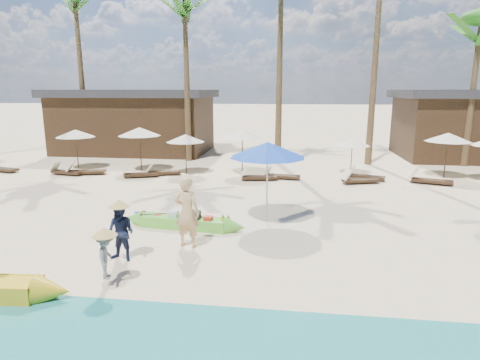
# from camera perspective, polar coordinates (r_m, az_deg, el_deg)

# --- Properties ---
(ground) EXTENTS (240.00, 240.00, 0.00)m
(ground) POSITION_cam_1_polar(r_m,az_deg,el_deg) (10.99, -8.87, -10.31)
(ground) COLOR beige
(ground) RESTS_ON ground
(green_canoe) EXTENTS (4.50, 0.90, 0.57)m
(green_canoe) POSITION_cam_1_polar(r_m,az_deg,el_deg) (12.86, -8.07, -5.92)
(green_canoe) COLOR #5EC13A
(green_canoe) RESTS_ON ground
(tourist) EXTENTS (0.81, 0.62, 1.99)m
(tourist) POSITION_cam_1_polar(r_m,az_deg,el_deg) (11.10, -7.54, -4.55)
(tourist) COLOR #DDAF77
(tourist) RESTS_ON ground
(vendor_green) EXTENTS (0.81, 0.69, 1.49)m
(vendor_green) POSITION_cam_1_polar(r_m,az_deg,el_deg) (10.63, -16.57, -7.20)
(vendor_green) COLOR #151D3B
(vendor_green) RESTS_ON ground
(vendor_yellow) EXTENTS (0.55, 0.76, 1.05)m
(vendor_yellow) POSITION_cam_1_polar(r_m,az_deg,el_deg) (9.42, -18.52, -10.18)
(vendor_yellow) COLOR gray
(vendor_yellow) RESTS_ON ground
(blue_umbrella) EXTENTS (2.46, 2.46, 2.65)m
(blue_umbrella) POSITION_cam_1_polar(r_m,az_deg,el_deg) (12.89, 3.94, 4.31)
(blue_umbrella) COLOR #99999E
(blue_umbrella) RESTS_ON ground
(resort_parasol_3) EXTENTS (2.10, 2.10, 2.16)m
(resort_parasol_3) POSITION_cam_1_polar(r_m,az_deg,el_deg) (23.88, -22.36, 6.14)
(resort_parasol_3) COLOR #3C2618
(resort_parasol_3) RESTS_ON ground
(lounger_3_left) EXTENTS (1.84, 0.97, 0.60)m
(lounger_3_left) POSITION_cam_1_polar(r_m,az_deg,el_deg) (24.91, -30.75, 1.46)
(lounger_3_left) COLOR #3C2618
(lounger_3_left) RESTS_ON ground
(lounger_3_right) EXTENTS (1.79, 0.78, 0.59)m
(lounger_3_right) POSITION_cam_1_polar(r_m,az_deg,el_deg) (22.49, -23.58, 1.16)
(lounger_3_right) COLOR #3C2618
(lounger_3_right) RESTS_ON ground
(resort_parasol_4) EXTENTS (2.27, 2.27, 2.34)m
(resort_parasol_4) POSITION_cam_1_polar(r_m,az_deg,el_deg) (22.18, -14.10, 6.69)
(resort_parasol_4) COLOR #3C2618
(resort_parasol_4) RESTS_ON ground
(lounger_4_left) EXTENTS (1.99, 1.05, 0.65)m
(lounger_4_left) POSITION_cam_1_polar(r_m,az_deg,el_deg) (22.17, -21.27, 1.26)
(lounger_4_left) COLOR #3C2618
(lounger_4_left) RESTS_ON ground
(lounger_4_right) EXTENTS (1.83, 1.07, 0.59)m
(lounger_4_right) POSITION_cam_1_polar(r_m,az_deg,el_deg) (20.64, -14.25, 0.90)
(lounger_4_right) COLOR #3C2618
(lounger_4_right) RESTS_ON ground
(resort_parasol_5) EXTENTS (1.99, 1.99, 2.05)m
(resort_parasol_5) POSITION_cam_1_polar(r_m,az_deg,el_deg) (20.90, -7.78, 5.90)
(resort_parasol_5) COLOR #3C2618
(resort_parasol_5) RESTS_ON ground
(lounger_5_left) EXTENTS (1.81, 0.96, 0.59)m
(lounger_5_left) POSITION_cam_1_polar(r_m,az_deg,el_deg) (20.93, -11.05, 1.21)
(lounger_5_left) COLOR #3C2618
(lounger_5_left) RESTS_ON ground
(resort_parasol_6) EXTENTS (2.25, 2.25, 2.32)m
(resort_parasol_6) POSITION_cam_1_polar(r_m,az_deg,el_deg) (20.60, 0.32, 6.60)
(resort_parasol_6) COLOR #3C2618
(resort_parasol_6) RESTS_ON ground
(lounger_6_left) EXTENTS (1.85, 0.85, 0.61)m
(lounger_6_left) POSITION_cam_1_polar(r_m,az_deg,el_deg) (19.38, 2.40, 0.55)
(lounger_6_left) COLOR #3C2618
(lounger_6_left) RESTS_ON ground
(lounger_6_right) EXTENTS (1.78, 0.80, 0.58)m
(lounger_6_right) POSITION_cam_1_polar(r_m,az_deg,el_deg) (19.79, 5.78, 0.72)
(lounger_6_right) COLOR #3C2618
(lounger_6_right) RESTS_ON ground
(resort_parasol_7) EXTENTS (1.80, 1.80, 1.85)m
(resort_parasol_7) POSITION_cam_1_polar(r_m,az_deg,el_deg) (21.34, 15.70, 5.20)
(resort_parasol_7) COLOR #3C2618
(resort_parasol_7) RESTS_ON ground
(lounger_7_left) EXTENTS (1.88, 1.08, 0.61)m
(lounger_7_left) POSITION_cam_1_polar(r_m,az_deg,el_deg) (19.49, 16.46, 0.11)
(lounger_7_left) COLOR #3C2618
(lounger_7_left) RESTS_ON ground
(lounger_7_right) EXTENTS (1.84, 1.06, 0.60)m
(lounger_7_right) POSITION_cam_1_polar(r_m,az_deg,el_deg) (20.45, 17.23, 0.61)
(lounger_7_right) COLOR #3C2618
(lounger_7_right) RESTS_ON ground
(resort_parasol_8) EXTENTS (2.17, 2.17, 2.23)m
(resort_parasol_8) POSITION_cam_1_polar(r_m,az_deg,el_deg) (22.21, 27.49, 5.42)
(resort_parasol_8) COLOR #3C2618
(resort_parasol_8) RESTS_ON ground
(lounger_8_left) EXTENTS (1.94, 1.12, 0.63)m
(lounger_8_left) POSITION_cam_1_polar(r_m,az_deg,el_deg) (20.60, 25.28, 0.08)
(lounger_8_left) COLOR #3C2618
(lounger_8_left) RESTS_ON ground
(palm_2) EXTENTS (2.08, 2.08, 11.33)m
(palm_2) POSITION_cam_1_polar(r_m,az_deg,el_deg) (28.58, -22.35, 21.66)
(palm_2) COLOR brown
(palm_2) RESTS_ON ground
(palm_3) EXTENTS (2.08, 2.08, 10.52)m
(palm_3) POSITION_cam_1_polar(r_m,az_deg,el_deg) (25.16, -7.84, 22.40)
(palm_3) COLOR brown
(palm_3) RESTS_ON ground
(palm_6) EXTENTS (2.08, 2.08, 8.51)m
(palm_6) POSITION_cam_1_polar(r_m,az_deg,el_deg) (26.31, 30.90, 17.02)
(palm_6) COLOR brown
(palm_6) RESTS_ON ground
(pavilion_west) EXTENTS (10.80, 6.60, 4.30)m
(pavilion_west) POSITION_cam_1_polar(r_m,az_deg,el_deg) (29.38, -14.67, 8.19)
(pavilion_west) COLOR #3C2618
(pavilion_west) RESTS_ON ground
(pavilion_east) EXTENTS (8.80, 6.60, 4.30)m
(pavilion_east) POSITION_cam_1_polar(r_m,az_deg,el_deg) (29.43, 29.65, 6.98)
(pavilion_east) COLOR #3C2618
(pavilion_east) RESTS_ON ground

